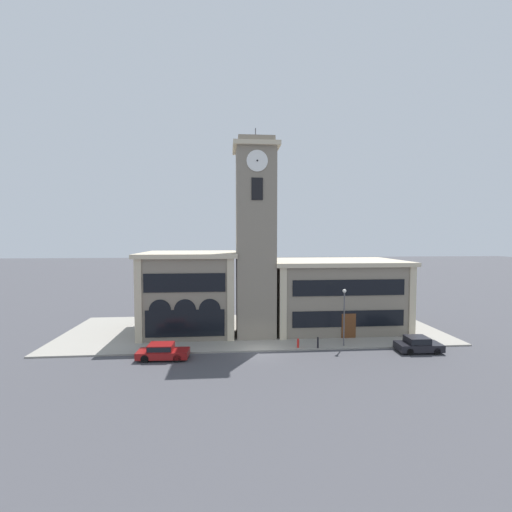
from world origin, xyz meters
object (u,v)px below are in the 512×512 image
(parked_car_near, at_px, (162,351))
(bollard, at_px, (318,343))
(parked_car_mid, at_px, (418,344))
(street_lamp, at_px, (344,308))
(fire_hydrant, at_px, (298,343))

(parked_car_near, height_order, bollard, parked_car_near)
(parked_car_near, xyz_separation_m, parked_car_mid, (23.26, -0.00, 0.02))
(street_lamp, height_order, fire_hydrant, street_lamp)
(parked_car_mid, height_order, fire_hydrant, parked_car_mid)
(parked_car_near, height_order, parked_car_mid, parked_car_mid)
(parked_car_mid, distance_m, street_lamp, 7.34)
(parked_car_near, height_order, street_lamp, street_lamp)
(parked_car_near, relative_size, parked_car_mid, 1.09)
(street_lamp, xyz_separation_m, fire_hydrant, (-4.50, -0.13, -3.22))
(fire_hydrant, bearing_deg, street_lamp, 1.67)
(parked_car_mid, height_order, street_lamp, street_lamp)
(parked_car_mid, bearing_deg, parked_car_near, -177.74)
(bollard, distance_m, fire_hydrant, 1.86)
(parked_car_mid, xyz_separation_m, street_lamp, (-6.42, 1.83, 3.05))
(bollard, xyz_separation_m, fire_hydrant, (-1.83, 0.29, -0.10))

